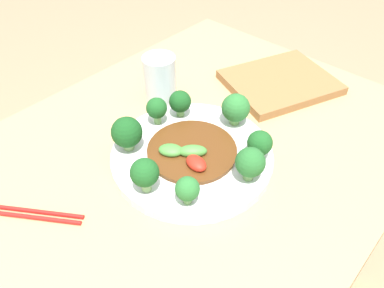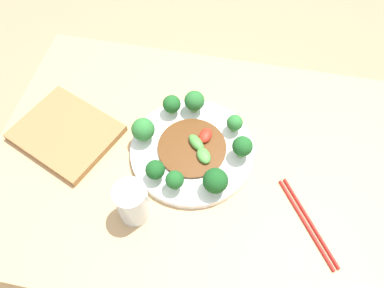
% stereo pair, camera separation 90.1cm
% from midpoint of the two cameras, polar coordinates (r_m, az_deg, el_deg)
% --- Properties ---
extents(table, '(1.07, 0.72, 0.72)m').
position_cam_midpoint_polar(table, '(1.03, 11.70, -40.22)').
color(table, tan).
rests_on(table, ground_plane).
extents(plate, '(0.30, 0.30, 0.02)m').
position_cam_midpoint_polar(plate, '(0.69, 20.96, -33.99)').
color(plate, white).
rests_on(plate, table).
extents(broccoli_north, '(0.05, 0.05, 0.06)m').
position_cam_midpoint_polar(broccoli_north, '(0.67, 33.68, -35.94)').
color(broccoli_north, '#70A356').
rests_on(broccoli_north, plate).
extents(broccoli_southeast, '(0.06, 0.06, 0.07)m').
position_cam_midpoint_polar(broccoli_southeast, '(0.62, 9.50, -33.59)').
color(broccoli_southeast, '#89B76B').
rests_on(broccoli_southeast, plate).
extents(broccoli_northeast, '(0.04, 0.04, 0.05)m').
position_cam_midpoint_polar(broccoli_northeast, '(0.63, 25.17, -43.23)').
color(broccoli_northeast, '#70A356').
rests_on(broccoli_northeast, plate).
extents(broccoli_south, '(0.04, 0.04, 0.06)m').
position_cam_midpoint_polar(broccoli_south, '(0.65, 13.34, -26.74)').
color(broccoli_south, '#70A356').
rests_on(broccoli_south, plate).
extents(broccoli_northwest, '(0.05, 0.05, 0.06)m').
position_cam_midpoint_polar(broccoli_northwest, '(0.69, 33.32, -31.42)').
color(broccoli_northwest, '#89B76B').
rests_on(broccoli_northwest, plate).
extents(broccoli_west, '(0.06, 0.06, 0.07)m').
position_cam_midpoint_polar(broccoli_west, '(0.70, 27.24, -24.72)').
color(broccoli_west, '#70A356').
rests_on(broccoli_west, plate).
extents(broccoli_southwest, '(0.05, 0.05, 0.06)m').
position_cam_midpoint_polar(broccoli_southwest, '(0.67, 17.08, -24.37)').
color(broccoli_southwest, '#70A356').
rests_on(broccoli_southwest, plate).
extents(broccoli_east, '(0.05, 0.05, 0.07)m').
position_cam_midpoint_polar(broccoli_east, '(0.61, 16.39, -42.32)').
color(broccoli_east, '#89B76B').
rests_on(broccoli_east, plate).
extents(stirfry_center, '(0.17, 0.17, 0.02)m').
position_cam_midpoint_polar(stirfry_center, '(0.67, 21.31, -34.16)').
color(stirfry_center, '#5B3314').
rests_on(stirfry_center, plate).
extents(drinking_glass, '(0.07, 0.07, 0.11)m').
position_cam_midpoint_polar(drinking_glass, '(0.69, 11.79, -18.72)').
color(drinking_glass, silver).
rests_on(drinking_glass, table).
extents(chopsticks, '(0.14, 0.20, 0.01)m').
position_cam_midpoint_polar(chopsticks, '(0.65, -10.92, -46.50)').
color(chopsticks, red).
rests_on(chopsticks, table).
extents(cutting_board, '(0.30, 0.27, 0.02)m').
position_cam_midpoint_polar(cutting_board, '(0.85, 30.01, -14.63)').
color(cutting_board, olive).
rests_on(cutting_board, table).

